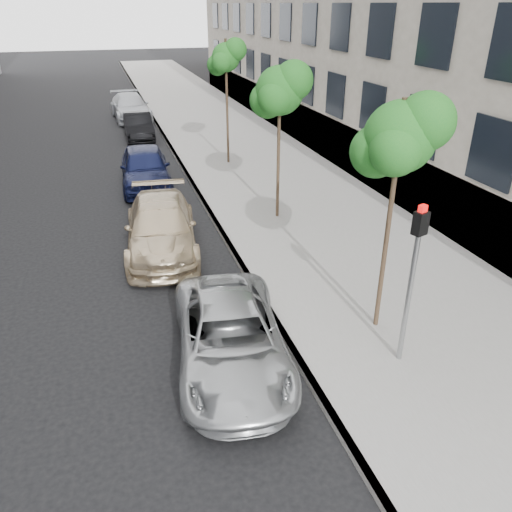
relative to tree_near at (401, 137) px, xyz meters
name	(u,v)px	position (x,y,z in m)	size (l,w,h in m)	color
ground	(255,407)	(-3.23, -1.50, -4.21)	(160.00, 160.00, 0.00)	black
sidewalk	(208,119)	(1.07, 22.50, -4.14)	(6.40, 72.00, 0.14)	gray
curb	(156,123)	(-2.05, 22.50, -4.14)	(0.15, 72.00, 0.14)	#9E9B93
tree_near	(401,137)	(0.00, 0.00, 0.00)	(1.68, 1.48, 4.90)	#38281C
tree_mid	(281,91)	(0.00, 6.50, -0.11)	(1.76, 1.56, 4.82)	#38281C
tree_far	(226,58)	(0.00, 13.00, 0.22)	(1.53, 1.33, 5.06)	#38281C
signal_pole	(413,268)	(-0.17, -1.18, -2.06)	(0.28, 0.24, 3.21)	#939699
minivan	(231,338)	(-3.33, -0.20, -3.59)	(2.05, 4.44, 1.23)	#A8ABAD
suv	(161,227)	(-3.93, 5.36, -3.51)	(1.94, 4.78, 1.39)	#CCB691
sedan_blue	(145,167)	(-3.78, 11.15, -3.44)	(1.81, 4.50, 1.53)	#111639
sedan_black	(138,126)	(-3.33, 19.09, -3.56)	(1.38, 3.95, 1.30)	black
sedan_rear	(130,107)	(-3.33, 24.20, -3.47)	(2.07, 5.09, 1.48)	#AFB2B8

